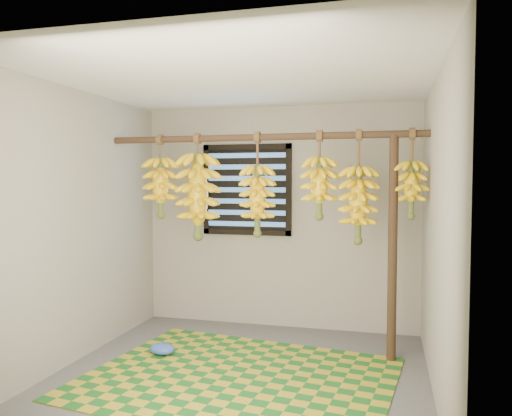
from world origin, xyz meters
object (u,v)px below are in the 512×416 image
(plastic_bag, at_px, (162,349))
(banana_bunch_d, at_px, (319,188))
(woven_mat, at_px, (238,378))
(banana_bunch_a, at_px, (161,187))
(support_post, at_px, (393,249))
(banana_bunch_c, at_px, (257,200))
(banana_bunch_f, at_px, (411,189))
(banana_bunch_b, at_px, (198,196))
(banana_bunch_e, at_px, (358,204))

(plastic_bag, bearing_deg, banana_bunch_d, 15.92)
(woven_mat, bearing_deg, banana_bunch_a, 144.29)
(support_post, relative_size, plastic_bag, 8.11)
(support_post, xyz_separation_m, banana_bunch_c, (-1.22, -0.00, 0.41))
(plastic_bag, bearing_deg, support_post, 10.99)
(support_post, xyz_separation_m, plastic_bag, (-2.02, -0.39, -0.94))
(banana_bunch_f, bearing_deg, banana_bunch_b, 180.00)
(banana_bunch_e, bearing_deg, banana_bunch_a, 180.00)
(woven_mat, relative_size, banana_bunch_b, 2.38)
(banana_bunch_d, height_order, banana_bunch_e, same)
(banana_bunch_a, bearing_deg, woven_mat, -35.71)
(banana_bunch_b, height_order, banana_bunch_f, same)
(banana_bunch_a, height_order, banana_bunch_d, same)
(banana_bunch_a, height_order, banana_bunch_e, same)
(banana_bunch_a, bearing_deg, banana_bunch_e, -0.00)
(support_post, distance_m, woven_mat, 1.72)
(support_post, distance_m, banana_bunch_f, 0.54)
(woven_mat, relative_size, banana_bunch_d, 3.01)
(plastic_bag, height_order, banana_bunch_e, banana_bunch_e)
(banana_bunch_d, xyz_separation_m, banana_bunch_e, (0.35, 0.00, -0.15))
(plastic_bag, xyz_separation_m, banana_bunch_b, (0.21, 0.39, 1.39))
(banana_bunch_b, relative_size, banana_bunch_f, 1.29)
(banana_bunch_c, height_order, banana_bunch_e, same)
(banana_bunch_d, bearing_deg, banana_bunch_e, 0.00)
(banana_bunch_a, xyz_separation_m, banana_bunch_c, (0.99, -0.00, -0.12))
(banana_bunch_b, xyz_separation_m, banana_bunch_c, (0.59, -0.00, -0.03))
(banana_bunch_f, bearing_deg, woven_mat, -151.50)
(banana_bunch_c, bearing_deg, banana_bunch_a, 180.00)
(banana_bunch_a, bearing_deg, banana_bunch_c, -0.00)
(woven_mat, height_order, banana_bunch_c, banana_bunch_c)
(woven_mat, height_order, banana_bunch_a, banana_bunch_a)
(banana_bunch_c, relative_size, banana_bunch_e, 0.96)
(banana_bunch_a, height_order, banana_bunch_c, same)
(woven_mat, relative_size, banana_bunch_a, 2.96)
(support_post, relative_size, banana_bunch_a, 2.47)
(plastic_bag, xyz_separation_m, banana_bunch_a, (-0.19, 0.39, 1.47))
(banana_bunch_c, bearing_deg, support_post, 0.00)
(banana_bunch_f, bearing_deg, support_post, 180.00)
(banana_bunch_d, bearing_deg, woven_mat, -126.91)
(woven_mat, bearing_deg, banana_bunch_b, 130.53)
(banana_bunch_b, bearing_deg, banana_bunch_f, 0.00)
(support_post, distance_m, plastic_bag, 2.27)
(support_post, xyz_separation_m, banana_bunch_b, (-1.82, 0.00, 0.45))
(banana_bunch_a, xyz_separation_m, banana_bunch_f, (2.36, 0.00, -0.01))
(banana_bunch_a, xyz_separation_m, banana_bunch_e, (1.91, -0.00, -0.15))
(banana_bunch_f, bearing_deg, plastic_bag, -169.76)
(banana_bunch_e, bearing_deg, banana_bunch_b, 180.00)
(banana_bunch_b, bearing_deg, banana_bunch_c, -0.00)
(support_post, relative_size, banana_bunch_c, 2.07)
(banana_bunch_a, height_order, banana_bunch_f, same)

